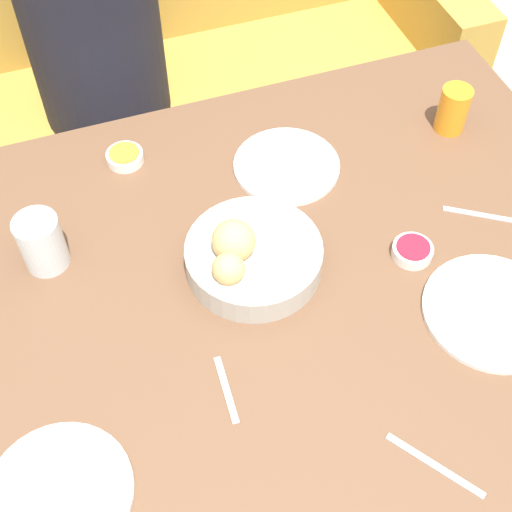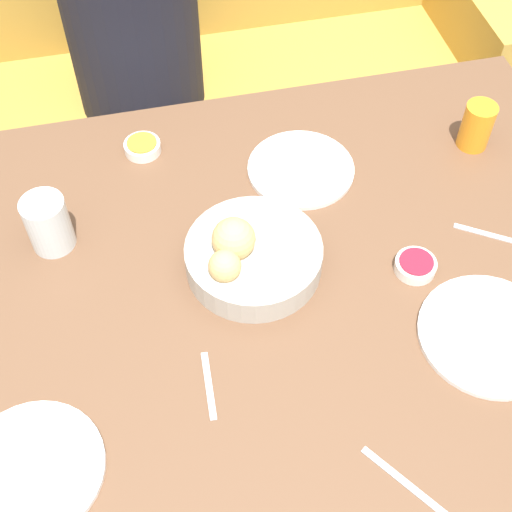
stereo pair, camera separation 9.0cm
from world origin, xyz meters
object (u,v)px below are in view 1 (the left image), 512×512
(plate_far_center, at_px, (287,166))
(juice_glass, at_px, (453,109))
(water_tumbler, at_px, (42,242))
(plate_near_left, at_px, (59,494))
(couch, at_px, (162,92))
(fork_silver, at_px, (486,216))
(jam_bowl_honey, at_px, (125,157))
(spoon_coffee, at_px, (226,389))
(bread_basket, at_px, (252,256))
(knife_silver, at_px, (435,465))
(seated_person, at_px, (105,84))
(plate_near_right, at_px, (492,311))
(jam_bowl_berry, at_px, (412,251))

(plate_far_center, height_order, juice_glass, juice_glass)
(plate_far_center, bearing_deg, water_tumbler, -171.09)
(plate_near_left, xyz_separation_m, juice_glass, (0.92, 0.51, 0.05))
(couch, bearing_deg, plate_far_center, -83.85)
(plate_far_center, relative_size, fork_silver, 1.52)
(juice_glass, bearing_deg, couch, 118.94)
(jam_bowl_honey, bearing_deg, spoon_coffee, -86.47)
(bread_basket, height_order, jam_bowl_honey, bread_basket)
(plate_near_left, height_order, knife_silver, plate_near_left)
(water_tumbler, distance_m, fork_silver, 0.83)
(water_tumbler, xyz_separation_m, knife_silver, (0.48, -0.58, -0.05))
(seated_person, height_order, plate_near_right, seated_person)
(knife_silver, bearing_deg, spoon_coffee, 138.89)
(couch, xyz_separation_m, bread_basket, (-0.06, -1.03, 0.46))
(plate_near_left, height_order, water_tumbler, water_tumbler)
(couch, bearing_deg, plate_near_left, -109.18)
(couch, xyz_separation_m, plate_near_left, (-0.46, -1.33, 0.43))
(jam_bowl_honey, relative_size, fork_silver, 0.53)
(plate_near_left, bearing_deg, seated_person, 76.60)
(juice_glass, relative_size, knife_silver, 0.72)
(water_tumbler, distance_m, knife_silver, 0.75)
(bread_basket, height_order, fork_silver, bread_basket)
(bread_basket, xyz_separation_m, plate_near_left, (-0.40, -0.30, -0.03))
(plate_near_right, height_order, water_tumbler, water_tumbler)
(water_tumbler, bearing_deg, spoon_coffee, -57.48)
(plate_near_right, xyz_separation_m, fork_silver, (0.10, 0.20, -0.00))
(fork_silver, bearing_deg, plate_near_right, -117.90)
(plate_near_right, distance_m, juice_glass, 0.47)
(plate_far_center, distance_m, jam_bowl_berry, 0.32)
(knife_silver, bearing_deg, plate_near_right, 43.17)
(couch, bearing_deg, seated_person, -139.88)
(fork_silver, relative_size, knife_silver, 1.02)
(plate_far_center, height_order, water_tumbler, water_tumbler)
(bread_basket, relative_size, plate_near_left, 1.12)
(fork_silver, bearing_deg, plate_far_center, 141.54)
(plate_far_center, distance_m, water_tumbler, 0.50)
(jam_bowl_berry, relative_size, fork_silver, 0.53)
(couch, distance_m, juice_glass, 1.05)
(plate_far_center, bearing_deg, couch, 96.15)
(seated_person, bearing_deg, water_tumbler, -106.81)
(couch, height_order, jam_bowl_honey, couch)
(seated_person, distance_m, jam_bowl_berry, 1.06)
(plate_near_right, bearing_deg, juice_glass, 70.39)
(plate_near_left, bearing_deg, juice_glass, 28.93)
(plate_near_left, height_order, fork_silver, plate_near_left)
(plate_near_left, height_order, plate_far_center, same)
(plate_near_left, distance_m, jam_bowl_berry, 0.72)
(couch, distance_m, plate_near_left, 1.47)
(couch, height_order, juice_glass, couch)
(plate_near_left, relative_size, plate_near_right, 0.90)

